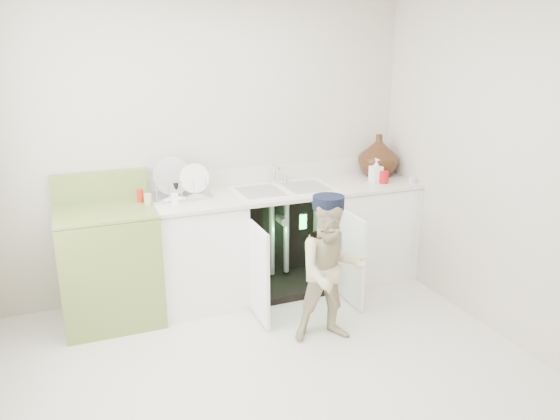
% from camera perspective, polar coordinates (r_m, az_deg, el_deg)
% --- Properties ---
extents(ground, '(3.50, 3.50, 0.00)m').
position_cam_1_polar(ground, '(3.77, -0.64, -16.69)').
color(ground, beige).
rests_on(ground, ground).
extents(room_shell, '(6.00, 5.50, 1.26)m').
position_cam_1_polar(room_shell, '(3.24, -0.71, 1.97)').
color(room_shell, beige).
rests_on(room_shell, ground).
extents(counter_run, '(2.44, 1.02, 1.28)m').
position_cam_1_polar(counter_run, '(4.76, 0.83, -2.58)').
color(counter_run, white).
rests_on(counter_run, ground).
extents(avocado_stove, '(0.72, 0.65, 1.12)m').
position_cam_1_polar(avocado_stove, '(4.42, -17.39, -5.33)').
color(avocado_stove, olive).
rests_on(avocado_stove, ground).
extents(repair_worker, '(0.59, 0.84, 1.09)m').
position_cam_1_polar(repair_worker, '(3.92, 5.37, -6.23)').
color(repair_worker, beige).
rests_on(repair_worker, ground).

